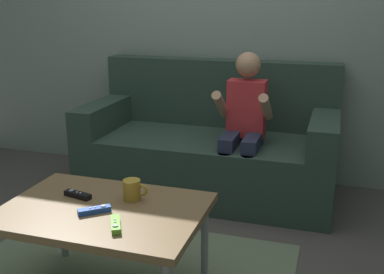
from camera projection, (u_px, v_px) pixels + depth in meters
ground_plane at (156, 273)px, 2.37m from camera, size 9.39×9.39×0.00m
wall_back at (229, 12)px, 3.42m from camera, size 4.69×0.05×2.50m
couch at (210, 148)px, 3.34m from camera, size 1.74×0.80×0.91m
person_seated_on_couch at (244, 122)px, 3.01m from camera, size 0.35×0.43×1.02m
coffee_table at (104, 216)px, 2.06m from camera, size 0.89×0.62×0.46m
game_remote_blue_near_edge at (94, 210)px, 2.00m from camera, size 0.13×0.12×0.03m
game_remote_black_center at (78, 195)px, 2.15m from camera, size 0.14×0.07×0.03m
game_remote_lime_far_corner at (115, 224)px, 1.87m from camera, size 0.10×0.14×0.03m
coffee_mug at (132, 190)px, 2.12m from camera, size 0.12×0.08×0.09m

